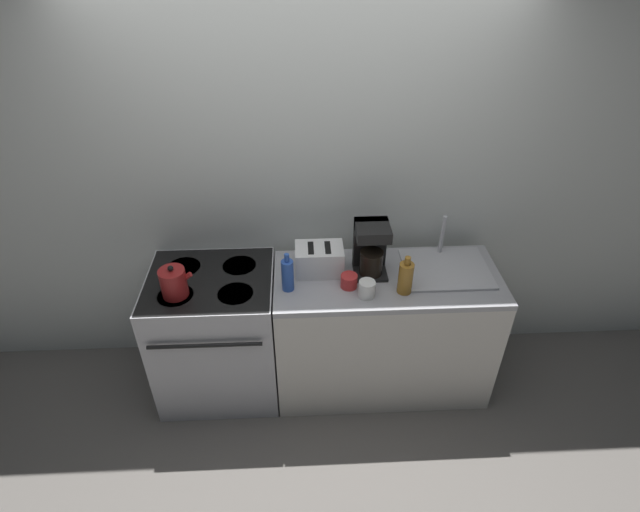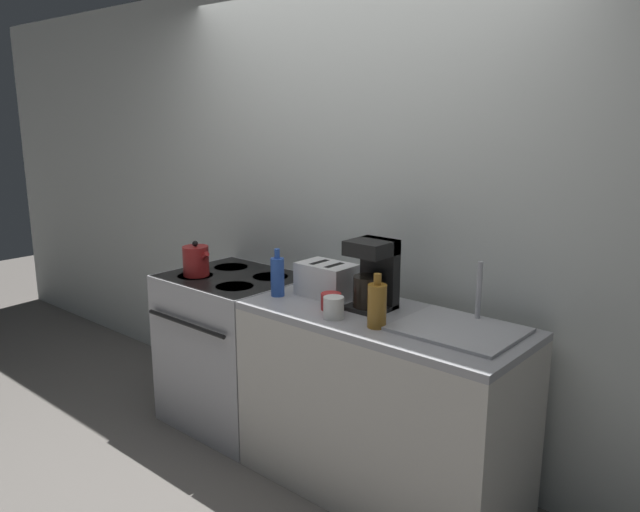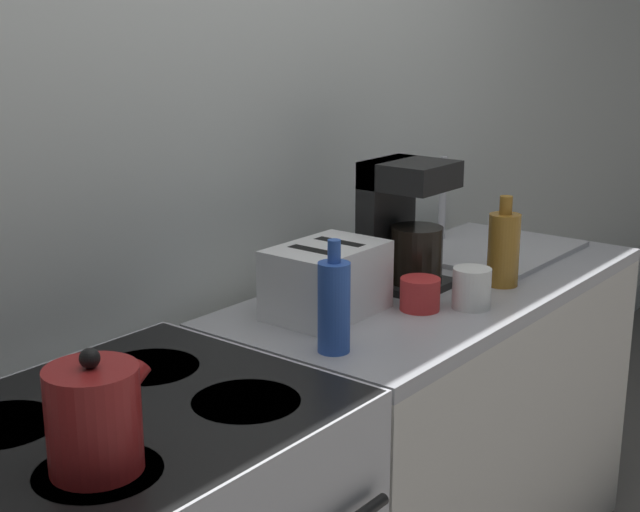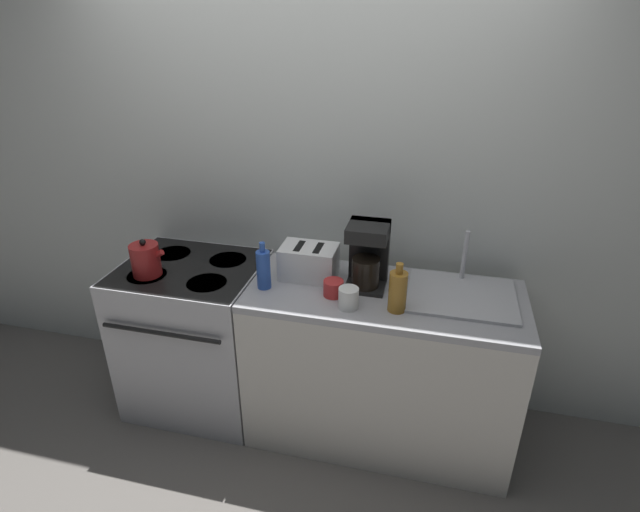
# 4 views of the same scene
# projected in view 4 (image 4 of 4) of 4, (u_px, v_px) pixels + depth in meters

# --- Properties ---
(ground_plane) EXTENTS (12.00, 12.00, 0.00)m
(ground_plane) POSITION_uv_depth(u_px,v_px,m) (279.00, 453.00, 2.73)
(ground_plane) COLOR slate
(wall_back) EXTENTS (8.00, 0.05, 2.60)m
(wall_back) POSITION_uv_depth(u_px,v_px,m) (310.00, 186.00, 2.77)
(wall_back) COLOR silver
(wall_back) RESTS_ON ground_plane
(stove) EXTENTS (0.77, 0.69, 0.91)m
(stove) POSITION_uv_depth(u_px,v_px,m) (197.00, 334.00, 2.93)
(stove) COLOR #B7B7BC
(stove) RESTS_ON ground_plane
(counter_block) EXTENTS (1.38, 0.61, 0.91)m
(counter_block) POSITION_uv_depth(u_px,v_px,m) (380.00, 366.00, 2.69)
(counter_block) COLOR silver
(counter_block) RESTS_ON ground_plane
(kettle) EXTENTS (0.19, 0.15, 0.21)m
(kettle) POSITION_uv_depth(u_px,v_px,m) (146.00, 260.00, 2.62)
(kettle) COLOR maroon
(kettle) RESTS_ON stove
(toaster) EXTENTS (0.29, 0.20, 0.17)m
(toaster) POSITION_uv_depth(u_px,v_px,m) (309.00, 262.00, 2.61)
(toaster) COLOR white
(toaster) RESTS_ON counter_block
(coffee_maker) EXTENTS (0.20, 0.21, 0.34)m
(coffee_maker) POSITION_uv_depth(u_px,v_px,m) (368.00, 254.00, 2.49)
(coffee_maker) COLOR black
(coffee_maker) RESTS_ON counter_block
(sink_tray) EXTENTS (0.52, 0.43, 0.28)m
(sink_tray) POSITION_uv_depth(u_px,v_px,m) (462.00, 294.00, 2.45)
(sink_tray) COLOR #B7B7BC
(sink_tray) RESTS_ON counter_block
(bottle_blue) EXTENTS (0.07, 0.07, 0.25)m
(bottle_blue) POSITION_uv_depth(u_px,v_px,m) (263.00, 269.00, 2.49)
(bottle_blue) COLOR #2D56B7
(bottle_blue) RESTS_ON counter_block
(bottle_amber) EXTENTS (0.08, 0.08, 0.25)m
(bottle_amber) POSITION_uv_depth(u_px,v_px,m) (398.00, 291.00, 2.30)
(bottle_amber) COLOR #9E6B23
(bottle_amber) RESTS_ON counter_block
(cup_white) EXTENTS (0.10, 0.10, 0.10)m
(cup_white) POSITION_uv_depth(u_px,v_px,m) (348.00, 298.00, 2.34)
(cup_white) COLOR white
(cup_white) RESTS_ON counter_block
(cup_red) EXTENTS (0.10, 0.10, 0.08)m
(cup_red) POSITION_uv_depth(u_px,v_px,m) (333.00, 288.00, 2.45)
(cup_red) COLOR red
(cup_red) RESTS_ON counter_block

